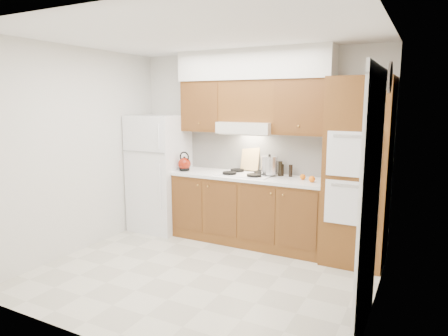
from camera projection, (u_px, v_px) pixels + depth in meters
name	position (u px, v px, depth m)	size (l,w,h in m)	color
floor	(202.00, 274.00, 4.50)	(3.60, 3.60, 0.00)	beige
ceiling	(200.00, 34.00, 4.07)	(3.60, 3.60, 0.00)	white
wall_back	(256.00, 146.00, 5.60)	(3.60, 0.02, 2.60)	silver
wall_left	(80.00, 151.00, 5.11)	(0.02, 3.00, 2.60)	silver
wall_right	(379.00, 174.00, 3.46)	(0.02, 3.00, 2.60)	silver
fridge	(160.00, 173.00, 6.00)	(0.75, 0.72, 1.72)	white
base_cabinets	(248.00, 210.00, 5.46)	(2.11, 0.60, 0.90)	brown
countertop	(248.00, 177.00, 5.38)	(2.13, 0.62, 0.04)	white
backsplash	(257.00, 152.00, 5.59)	(2.11, 0.03, 0.56)	white
oven_cabinet	(358.00, 172.00, 4.69)	(0.70, 0.65, 2.20)	brown
upper_cab_left	(206.00, 107.00, 5.69)	(0.63, 0.33, 0.70)	brown
upper_cab_right	(303.00, 107.00, 5.04)	(0.73, 0.33, 0.70)	brown
range_hood	(248.00, 128.00, 5.37)	(0.75, 0.45, 0.15)	silver
upper_cab_over_hood	(250.00, 101.00, 5.36)	(0.75, 0.33, 0.55)	brown
soffit	(253.00, 65.00, 5.25)	(2.13, 0.36, 0.40)	silver
cooktop	(245.00, 174.00, 5.41)	(0.74, 0.50, 0.01)	white
doorway	(370.00, 211.00, 3.21)	(0.02, 0.90, 2.10)	black
wall_clock	(390.00, 77.00, 3.81)	(0.30, 0.30, 0.02)	#3F3833
kettle	(184.00, 164.00, 5.69)	(0.18, 0.18, 0.18)	maroon
cutting_board	(250.00, 158.00, 5.61)	(0.27, 0.02, 0.36)	tan
stock_pot	(269.00, 165.00, 5.30)	(0.22, 0.22, 0.23)	silver
condiment_a	(280.00, 169.00, 5.30)	(0.06, 0.06, 0.20)	black
condiment_b	(291.00, 171.00, 5.26)	(0.05, 0.05, 0.16)	black
condiment_c	(282.00, 170.00, 5.32)	(0.06, 0.06, 0.16)	black
orange_near	(312.00, 179.00, 4.89)	(0.08, 0.08, 0.08)	#FF9B0D
orange_far	(303.00, 177.00, 5.06)	(0.07, 0.07, 0.07)	orange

